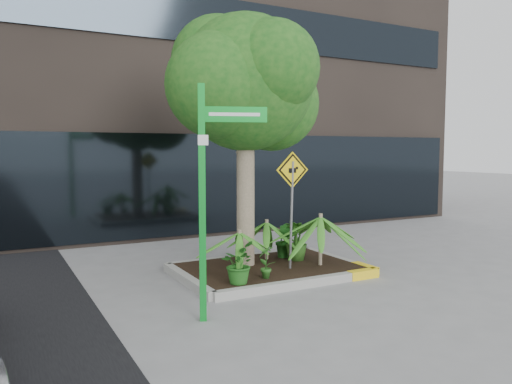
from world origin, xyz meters
name	(u,v)px	position (x,y,z in m)	size (l,w,h in m)	color
ground	(268,279)	(0.00, 0.00, 0.00)	(80.00, 80.00, 0.00)	gray
planter	(271,268)	(0.23, 0.27, 0.10)	(3.35, 2.36, 0.15)	#9E9E99
tree	(245,83)	(-0.14, 0.61, 3.50)	(3.20, 2.84, 4.80)	tan
palm_front	(321,217)	(1.08, -0.09, 1.05)	(1.09, 1.09, 1.21)	tan
palm_left	(240,232)	(-0.54, 0.04, 0.87)	(0.87, 0.87, 0.96)	tan
palm_back	(267,222)	(0.44, 0.82, 0.88)	(0.88, 0.88, 0.98)	tan
shrub_a	(238,263)	(-0.85, -0.53, 0.48)	(0.59, 0.59, 0.65)	#1F5C1A
shrub_b	(297,240)	(0.92, 0.48, 0.53)	(0.43, 0.43, 0.77)	#2C5F1C
shrub_c	(266,261)	(-0.29, -0.46, 0.44)	(0.30, 0.30, 0.58)	#27611E
shrub_d	(285,240)	(0.82, 0.76, 0.50)	(0.39, 0.39, 0.70)	#1D5C1A
street_sign_post	(206,176)	(-1.77, -1.46, 1.95)	(0.88, 1.13, 3.15)	#0C8D26
cattle_sign	(292,190)	(0.44, -0.10, 1.58)	(0.65, 0.13, 2.11)	slate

